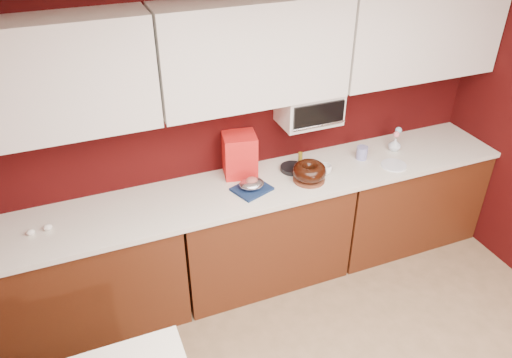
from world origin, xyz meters
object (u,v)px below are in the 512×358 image
at_px(blue_jar, 362,153).
at_px(flower_vase, 395,144).
at_px(toaster_oven, 309,107).
at_px(bundt_cake, 309,171).
at_px(foil_ham_nest, 252,184).
at_px(pandoro_box, 240,155).
at_px(coffee_mug, 325,169).

bearing_deg(blue_jar, flower_vase, 3.03).
distance_m(toaster_oven, bundt_cake, 0.48).
relative_size(toaster_oven, bundt_cake, 1.79).
bearing_deg(bundt_cake, foil_ham_nest, 175.27).
bearing_deg(toaster_oven, pandoro_box, 176.89).
bearing_deg(flower_vase, bundt_cake, -170.18).
height_order(foil_ham_nest, flower_vase, flower_vase).
bearing_deg(blue_jar, bundt_cake, -166.21).
xyz_separation_m(toaster_oven, coffee_mug, (0.05, -0.22, -0.43)).
xyz_separation_m(toaster_oven, blue_jar, (0.44, -0.12, -0.42)).
relative_size(toaster_oven, pandoro_box, 1.36).
bearing_deg(bundt_cake, coffee_mug, 12.64).
height_order(foil_ham_nest, pandoro_box, pandoro_box).
relative_size(blue_jar, flower_vase, 0.86).
bearing_deg(foil_ham_nest, bundt_cake, -4.73).
bearing_deg(pandoro_box, coffee_mug, -11.93).
height_order(foil_ham_nest, coffee_mug, coffee_mug).
height_order(coffee_mug, flower_vase, flower_vase).
bearing_deg(coffee_mug, toaster_oven, 103.82).
relative_size(pandoro_box, coffee_mug, 3.43).
bearing_deg(foil_ham_nest, toaster_oven, 21.75).
height_order(toaster_oven, pandoro_box, toaster_oven).
xyz_separation_m(foil_ham_nest, flower_vase, (1.31, 0.11, 0.01)).
height_order(foil_ham_nest, blue_jar, blue_jar).
bearing_deg(coffee_mug, bundt_cake, -167.36).
distance_m(foil_ham_nest, pandoro_box, 0.27).
relative_size(bundt_cake, blue_jar, 2.38).
distance_m(toaster_oven, flower_vase, 0.87).
relative_size(foil_ham_nest, coffee_mug, 1.90).
relative_size(toaster_oven, flower_vase, 3.65).
bearing_deg(toaster_oven, bundt_cake, -111.57).
bearing_deg(bundt_cake, flower_vase, 9.82).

